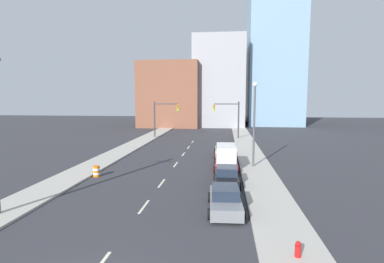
{
  "coord_description": "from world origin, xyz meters",
  "views": [
    {
      "loc": [
        5.04,
        -8.92,
        6.82
      ],
      "look_at": [
        0.47,
        31.77,
        2.2
      ],
      "focal_mm": 28.0,
      "sensor_mm": 36.0,
      "label": 1
    }
  ],
  "objects": [
    {
      "name": "sidewalk_left",
      "position": [
        -8.05,
        46.86,
        0.08
      ],
      "size": [
        3.11,
        93.72,
        0.15
      ],
      "color": "#ADA89E",
      "rests_on": "ground"
    },
    {
      "name": "sidewalk_right",
      "position": [
        8.05,
        46.86,
        0.08
      ],
      "size": [
        3.11,
        93.72,
        0.15
      ],
      "color": "#ADA89E",
      "rests_on": "ground"
    },
    {
      "name": "lane_stripe_at_9m",
      "position": [
        0.0,
        8.8,
        0.0
      ],
      "size": [
        0.16,
        2.4,
        0.01
      ],
      "primitive_type": "cube",
      "color": "beige",
      "rests_on": "ground"
    },
    {
      "name": "lane_stripe_at_14m",
      "position": [
        0.0,
        14.03,
        0.0
      ],
      "size": [
        0.16,
        2.4,
        0.01
      ],
      "primitive_type": "cube",
      "color": "beige",
      "rests_on": "ground"
    },
    {
      "name": "lane_stripe_at_21m",
      "position": [
        0.0,
        20.89,
        0.0
      ],
      "size": [
        0.16,
        2.4,
        0.01
      ],
      "primitive_type": "cube",
      "color": "beige",
      "rests_on": "ground"
    },
    {
      "name": "lane_stripe_at_27m",
      "position": [
        0.0,
        26.51,
        0.0
      ],
      "size": [
        0.16,
        2.4,
        0.01
      ],
      "primitive_type": "cube",
      "color": "beige",
      "rests_on": "ground"
    },
    {
      "name": "lane_stripe_at_32m",
      "position": [
        0.0,
        31.65,
        0.0
      ],
      "size": [
        0.16,
        2.4,
        0.01
      ],
      "primitive_type": "cube",
      "color": "beige",
      "rests_on": "ground"
    },
    {
      "name": "lane_stripe_at_37m",
      "position": [
        0.0,
        36.87,
        0.0
      ],
      "size": [
        0.16,
        2.4,
        0.01
      ],
      "primitive_type": "cube",
      "color": "beige",
      "rests_on": "ground"
    },
    {
      "name": "building_brick_left",
      "position": [
        -8.1,
        64.27,
        7.56
      ],
      "size": [
        14.0,
        16.0,
        15.12
      ],
      "color": "brown",
      "rests_on": "ground"
    },
    {
      "name": "building_office_center",
      "position": [
        3.39,
        68.27,
        10.55
      ],
      "size": [
        12.0,
        20.0,
        21.1
      ],
      "color": "#99999E",
      "rests_on": "ground"
    },
    {
      "name": "building_glass_right",
      "position": [
        17.01,
        72.27,
        20.91
      ],
      "size": [
        13.0,
        20.0,
        41.82
      ],
      "color": "#7A9EB7",
      "rests_on": "ground"
    },
    {
      "name": "traffic_signal_left",
      "position": [
        -5.82,
        41.18,
        4.02
      ],
      "size": [
        4.35,
        0.35,
        6.2
      ],
      "color": "#38383D",
      "rests_on": "ground"
    },
    {
      "name": "traffic_signal_right",
      "position": [
        5.97,
        41.18,
        4.02
      ],
      "size": [
        4.35,
        0.35,
        6.2
      ],
      "color": "#38383D",
      "rests_on": "ground"
    },
    {
      "name": "traffic_barrel",
      "position": [
        -6.05,
        15.4,
        0.47
      ],
      "size": [
        0.56,
        0.56,
        0.95
      ],
      "color": "orange",
      "rests_on": "ground"
    },
    {
      "name": "street_lamp",
      "position": [
        7.8,
        20.38,
        4.82
      ],
      "size": [
        0.44,
        0.44,
        8.31
      ],
      "color": "#4C4C51",
      "rests_on": "ground"
    },
    {
      "name": "fire_hydrant",
      "position": [
        8.14,
        3.44,
        0.41
      ],
      "size": [
        0.26,
        0.26,
        0.84
      ],
      "color": "red",
      "rests_on": "ground"
    },
    {
      "name": "sedan_gray",
      "position": [
        5.08,
        8.76,
        0.67
      ],
      "size": [
        2.28,
        4.71,
        1.48
      ],
      "rotation": [
        0.0,
        0.0,
        0.05
      ],
      "color": "slate",
      "rests_on": "ground"
    },
    {
      "name": "sedan_black",
      "position": [
        5.19,
        14.04,
        0.68
      ],
      "size": [
        2.11,
        4.26,
        1.5
      ],
      "rotation": [
        0.0,
        0.0,
        0.01
      ],
      "color": "black",
      "rests_on": "ground"
    },
    {
      "name": "box_truck_maroon",
      "position": [
        5.13,
        19.79,
        1.07
      ],
      "size": [
        2.44,
        6.14,
        2.29
      ],
      "rotation": [
        0.0,
        0.0,
        0.02
      ],
      "color": "maroon",
      "rests_on": "ground"
    },
    {
      "name": "sedan_tan",
      "position": [
        4.77,
        26.02,
        0.68
      ],
      "size": [
        2.18,
        4.56,
        1.48
      ],
      "rotation": [
        0.0,
        0.0,
        0.03
      ],
      "color": "tan",
      "rests_on": "ground"
    }
  ]
}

